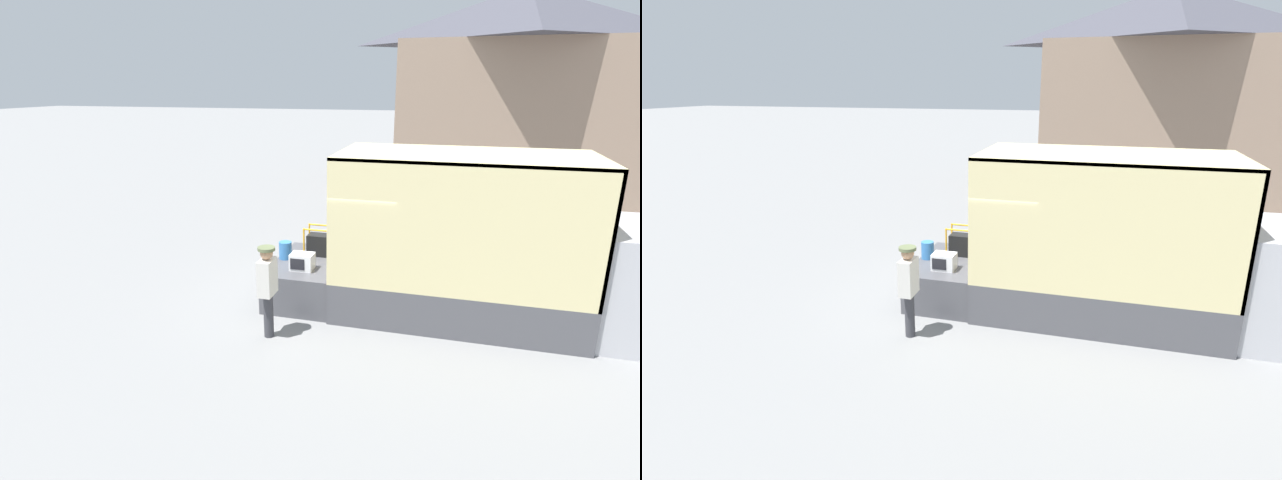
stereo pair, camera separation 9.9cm
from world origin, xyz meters
TOP-DOWN VIEW (x-y plane):
  - ground_plane at (0.00, 0.00)m, footprint 160.00×160.00m
  - box_truck at (3.80, 0.00)m, footprint 6.64×2.42m
  - tailgate_deck at (-0.71, 0.00)m, footprint 1.42×2.30m
  - microwave at (-0.69, -0.54)m, footprint 0.46×0.38m
  - portable_generator at (-0.59, 0.44)m, footprint 0.61×0.45m
  - orange_bucket at (-1.24, -0.01)m, footprint 0.28×0.28m
  - worker_person at (-0.89, -1.95)m, footprint 0.31×0.44m
  - house_backdrop at (4.35, 13.23)m, footprint 9.68×7.52m

SIDE VIEW (x-z plane):
  - ground_plane at x=0.00m, z-range 0.00..0.00m
  - tailgate_deck at x=-0.71m, z-range 0.00..0.82m
  - box_truck at x=3.80m, z-range -0.71..2.51m
  - microwave at x=-0.69m, z-range 0.82..1.16m
  - orange_bucket at x=-1.24m, z-range 0.82..1.20m
  - portable_generator at x=-0.59m, z-range 0.74..1.38m
  - worker_person at x=-0.89m, z-range 0.20..1.93m
  - house_backdrop at x=4.35m, z-range 0.08..8.20m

